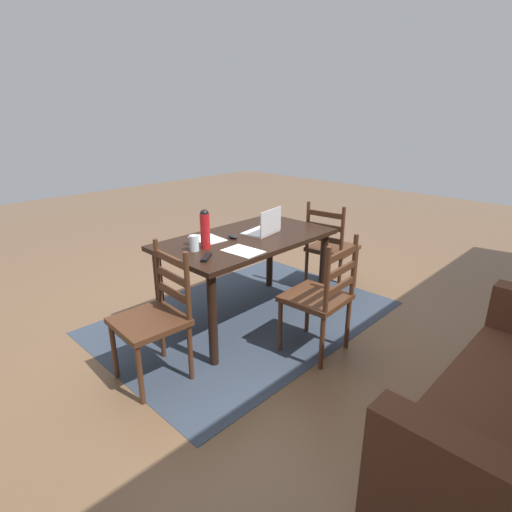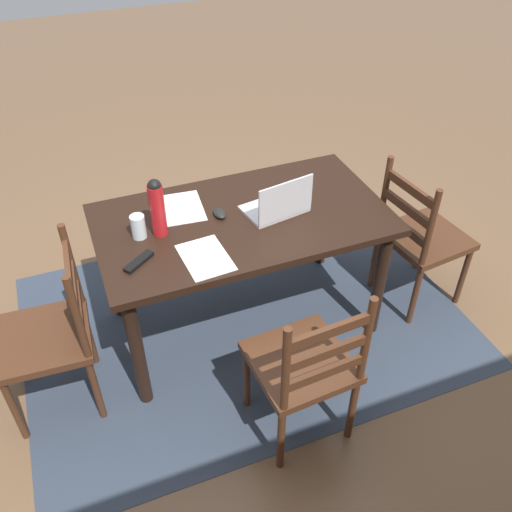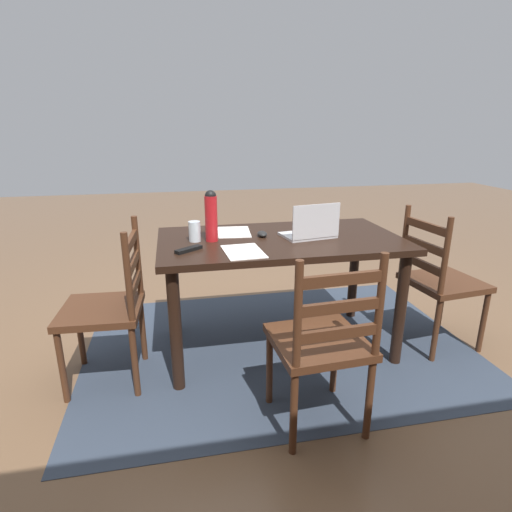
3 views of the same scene
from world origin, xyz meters
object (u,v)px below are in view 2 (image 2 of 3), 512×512
at_px(chair_far_head, 305,366).
at_px(computer_mouse, 220,213).
at_px(chair_right_far, 51,335).
at_px(tv_remote, 139,262).
at_px(chair_left_far, 420,238).
at_px(drinking_glass, 138,227).
at_px(water_bottle, 157,207).
at_px(dining_table, 243,233).
at_px(laptop, 279,205).

xyz_separation_m(chair_far_head, computer_mouse, (0.11, -0.85, 0.33)).
height_order(chair_right_far, tv_remote, chair_right_far).
relative_size(chair_far_head, chair_left_far, 1.00).
distance_m(chair_far_head, tv_remote, 0.91).
bearing_deg(tv_remote, drinking_glass, 129.93).
bearing_deg(chair_left_far, chair_far_head, 30.57).
relative_size(chair_left_far, drinking_glass, 7.67).
height_order(chair_left_far, water_bottle, water_bottle).
relative_size(dining_table, chair_far_head, 1.61).
bearing_deg(tv_remote, chair_far_head, 6.74).
distance_m(laptop, tv_remote, 0.78).
xyz_separation_m(chair_right_far, laptop, (-1.24, -0.12, 0.37)).
bearing_deg(water_bottle, computer_mouse, -173.54).
distance_m(water_bottle, tv_remote, 0.29).
bearing_deg(laptop, water_bottle, -5.77).
bearing_deg(dining_table, chair_right_far, 9.26).
relative_size(laptop, drinking_glass, 2.85).
bearing_deg(dining_table, water_bottle, -1.96).
height_order(chair_right_far, laptop, laptop).
xyz_separation_m(chair_left_far, computer_mouse, (1.16, -0.23, 0.33)).
xyz_separation_m(chair_left_far, laptop, (0.87, -0.13, 0.37)).
bearing_deg(drinking_glass, water_bottle, 173.47).
bearing_deg(laptop, computer_mouse, -18.71).
distance_m(chair_right_far, tv_remote, 0.57).
xyz_separation_m(laptop, water_bottle, (0.62, -0.06, 0.10)).
height_order(water_bottle, tv_remote, water_bottle).
bearing_deg(chair_right_far, drinking_glass, -159.00).
bearing_deg(tv_remote, chair_left_far, 53.33).
height_order(chair_left_far, computer_mouse, chair_left_far).
bearing_deg(chair_right_far, dining_table, -170.74).
xyz_separation_m(chair_right_far, tv_remote, (-0.47, 0.00, 0.32)).
distance_m(laptop, computer_mouse, 0.31).
bearing_deg(tv_remote, laptop, 62.73).
height_order(chair_right_far, water_bottle, water_bottle).
distance_m(chair_right_far, chair_left_far, 2.11).
height_order(chair_far_head, laptop, laptop).
relative_size(laptop, tv_remote, 2.08).
bearing_deg(chair_left_far, drinking_glass, -7.20).
height_order(dining_table, drinking_glass, drinking_glass).
xyz_separation_m(water_bottle, drinking_glass, (0.10, -0.01, -0.10)).
relative_size(laptop, computer_mouse, 3.53).
height_order(chair_right_far, drinking_glass, chair_right_far).
relative_size(chair_left_far, water_bottle, 3.04).
distance_m(drinking_glass, tv_remote, 0.22).
xyz_separation_m(dining_table, laptop, (-0.19, 0.05, 0.16)).
distance_m(dining_table, chair_far_head, 0.82).
bearing_deg(tv_remote, chair_right_far, -127.33).
xyz_separation_m(drinking_glass, computer_mouse, (-0.43, -0.03, -0.04)).
xyz_separation_m(water_bottle, tv_remote, (0.15, 0.19, -0.15)).
bearing_deg(dining_table, tv_remote, 16.81).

